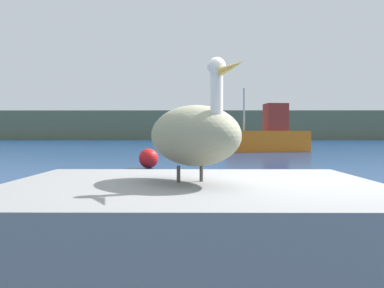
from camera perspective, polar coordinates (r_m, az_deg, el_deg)
The scene contains 6 objects.
ground_plane at distance 4.16m, azimuth 14.05°, elevation -15.88°, with size 260.00×260.00×0.00m, color navy.
hillside_backdrop at distance 81.14m, azimuth 1.02°, elevation 2.40°, with size 140.00×13.91×5.09m, color #5B664C.
pier_dock at distance 3.55m, azimuth 0.13°, elevation -11.86°, with size 3.01×2.59×0.84m, color gray.
pelican at distance 3.45m, azimuth 0.19°, elevation 1.24°, with size 1.01×1.37×0.94m.
fishing_boat_orange at distance 28.76m, azimuth 10.14°, elevation 1.06°, with size 5.41×2.17×4.14m.
mooring_buoy at distance 15.26m, azimuth -5.72°, elevation -1.89°, with size 0.69×0.69×0.69m, color red.
Camera 1 is at (-0.95, -3.86, 1.24)m, focal length 40.56 mm.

